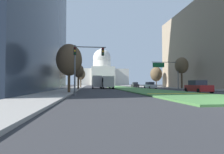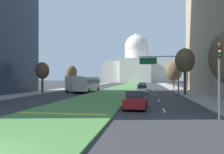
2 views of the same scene
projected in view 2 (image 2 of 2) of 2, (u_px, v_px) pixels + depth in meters
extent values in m
plane|color=#333335|center=(127.00, 87.00, 74.19)|extent=(296.48, 296.48, 0.00)
cube|color=#4C8442|center=(125.00, 87.00, 67.52)|extent=(7.67, 121.29, 0.14)
cube|color=gold|center=(62.00, 114.00, 17.14)|extent=(6.90, 0.50, 0.04)
cube|color=silver|center=(164.00, 110.00, 19.95)|extent=(0.16, 2.40, 0.01)
cube|color=silver|center=(159.00, 101.00, 28.67)|extent=(0.16, 2.40, 0.01)
cube|color=silver|center=(156.00, 94.00, 38.99)|extent=(0.16, 2.40, 0.01)
cube|color=silver|center=(153.00, 90.00, 52.22)|extent=(0.16, 2.40, 0.01)
cube|color=silver|center=(152.00, 88.00, 61.94)|extent=(0.16, 2.40, 0.01)
cube|color=silver|center=(153.00, 89.00, 60.01)|extent=(0.16, 2.40, 0.01)
cube|color=silver|center=(151.00, 86.00, 78.95)|extent=(0.16, 2.40, 0.01)
cube|color=silver|center=(151.00, 86.00, 79.39)|extent=(0.16, 2.40, 0.01)
cube|color=#9E9991|center=(73.00, 88.00, 62.87)|extent=(4.00, 121.29, 0.15)
cube|color=#9E9991|center=(176.00, 89.00, 58.85)|extent=(4.00, 121.29, 0.15)
cube|color=silver|center=(136.00, 72.00, 140.84)|extent=(38.66, 24.11, 12.45)
cube|color=silver|center=(135.00, 70.00, 126.94)|extent=(17.01, 4.00, 13.70)
cylinder|color=silver|center=(136.00, 56.00, 140.87)|extent=(14.06, 14.06, 6.92)
sphere|color=silver|center=(136.00, 46.00, 140.89)|extent=(14.18, 14.18, 14.18)
cylinder|color=silver|center=(136.00, 36.00, 140.91)|extent=(1.80, 1.80, 3.00)
cylinder|color=#515456|center=(219.00, 81.00, 15.62)|extent=(0.16, 0.16, 5.20)
cube|color=black|center=(219.00, 52.00, 15.63)|extent=(0.28, 0.24, 0.84)
sphere|color=#510F0F|center=(220.00, 47.00, 15.49)|extent=(0.18, 0.18, 0.18)
sphere|color=#F2A51E|center=(220.00, 51.00, 15.49)|extent=(0.18, 0.18, 0.18)
sphere|color=#0F4219|center=(220.00, 55.00, 15.49)|extent=(0.18, 0.18, 0.18)
cylinder|color=#515456|center=(178.00, 75.00, 37.19)|extent=(0.20, 0.20, 6.50)
cylinder|color=#515456|center=(158.00, 56.00, 37.68)|extent=(6.43, 0.12, 0.12)
cube|color=#146033|center=(148.00, 61.00, 37.86)|extent=(2.80, 0.08, 1.10)
cylinder|color=#4C3823|center=(42.00, 84.00, 40.91)|extent=(0.39, 0.39, 3.35)
ellipsoid|color=brown|center=(42.00, 71.00, 40.92)|extent=(2.40, 2.40, 3.00)
cylinder|color=#4C3823|center=(185.00, 81.00, 37.27)|extent=(0.41, 0.41, 4.65)
ellipsoid|color=brown|center=(185.00, 60.00, 37.28)|extent=(3.14, 3.14, 3.92)
cylinder|color=#4C3823|center=(71.00, 82.00, 57.54)|extent=(0.34, 0.34, 3.34)
ellipsoid|color=brown|center=(71.00, 72.00, 57.55)|extent=(2.77, 2.77, 3.46)
cylinder|color=#4C3823|center=(174.00, 83.00, 54.19)|extent=(0.28, 0.28, 3.23)
ellipsoid|color=brown|center=(174.00, 71.00, 54.20)|extent=(3.88, 3.88, 4.85)
cube|color=maroon|center=(136.00, 102.00, 20.93)|extent=(2.08, 4.26, 0.81)
cube|color=#282D38|center=(136.00, 94.00, 21.09)|extent=(1.75, 2.08, 0.66)
cylinder|color=black|center=(144.00, 108.00, 19.15)|extent=(0.25, 0.65, 0.64)
cylinder|color=black|center=(124.00, 107.00, 19.49)|extent=(0.25, 0.65, 0.64)
cylinder|color=black|center=(146.00, 104.00, 22.36)|extent=(0.25, 0.65, 0.64)
cylinder|color=black|center=(129.00, 103.00, 22.70)|extent=(0.25, 0.65, 0.64)
cube|color=silver|center=(142.00, 90.00, 40.81)|extent=(1.98, 4.35, 0.79)
cube|color=#282D38|center=(142.00, 86.00, 40.98)|extent=(1.65, 2.13, 0.65)
cylinder|color=black|center=(147.00, 93.00, 39.06)|extent=(0.25, 0.65, 0.64)
cylinder|color=black|center=(137.00, 93.00, 39.21)|extent=(0.25, 0.65, 0.64)
cylinder|color=black|center=(146.00, 91.00, 42.40)|extent=(0.25, 0.65, 0.64)
cylinder|color=black|center=(137.00, 91.00, 42.56)|extent=(0.25, 0.65, 0.64)
cube|color=black|center=(143.00, 87.00, 55.13)|extent=(1.92, 4.24, 0.82)
cube|color=#282D38|center=(143.00, 84.00, 55.30)|extent=(1.63, 2.06, 0.67)
cylinder|color=black|center=(146.00, 89.00, 53.37)|extent=(0.24, 0.65, 0.64)
cylinder|color=black|center=(139.00, 89.00, 53.67)|extent=(0.24, 0.65, 0.64)
cylinder|color=black|center=(146.00, 88.00, 56.60)|extent=(0.24, 0.65, 0.64)
cylinder|color=black|center=(140.00, 88.00, 56.89)|extent=(0.24, 0.65, 0.64)
cube|color=maroon|center=(79.00, 84.00, 48.21)|extent=(2.30, 2.00, 2.20)
cube|color=beige|center=(74.00, 83.00, 45.05)|extent=(2.30, 4.40, 2.80)
cylinder|color=black|center=(74.00, 89.00, 48.37)|extent=(0.30, 0.90, 0.90)
cylinder|color=black|center=(84.00, 89.00, 48.05)|extent=(0.30, 0.90, 0.90)
cylinder|color=black|center=(67.00, 90.00, 44.11)|extent=(0.30, 0.90, 0.90)
cylinder|color=black|center=(78.00, 90.00, 43.80)|extent=(0.30, 0.90, 0.90)
cube|color=beige|center=(88.00, 84.00, 45.13)|extent=(2.50, 11.00, 2.50)
cube|color=#232833|center=(88.00, 82.00, 45.13)|extent=(2.52, 10.12, 0.90)
cylinder|color=black|center=(87.00, 89.00, 49.55)|extent=(0.32, 1.00, 1.00)
cylinder|color=black|center=(98.00, 89.00, 49.21)|extent=(0.32, 1.00, 1.00)
cylinder|color=black|center=(76.00, 91.00, 41.44)|extent=(0.32, 1.00, 1.00)
cylinder|color=black|center=(88.00, 91.00, 41.10)|extent=(0.32, 1.00, 1.00)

